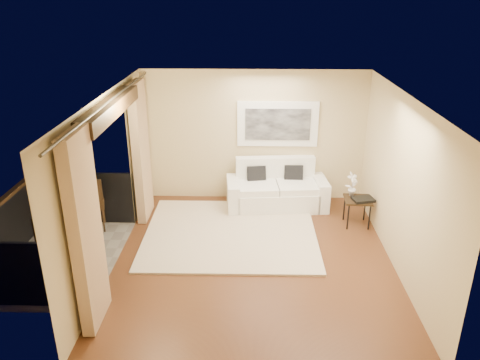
{
  "coord_description": "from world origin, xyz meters",
  "views": [
    {
      "loc": [
        -0.05,
        -6.64,
        4.14
      ],
      "look_at": [
        -0.25,
        0.88,
        1.05
      ],
      "focal_mm": 35.0,
      "sensor_mm": 36.0,
      "label": 1
    }
  ],
  "objects_px": {
    "balcony_chair_near": "(42,245)",
    "balcony_chair_far": "(91,201)",
    "side_table": "(358,202)",
    "bistro_table": "(67,225)",
    "sofa": "(276,190)",
    "orchid": "(352,184)",
    "ice_bucket": "(61,211)"
  },
  "relations": [
    {
      "from": "sofa",
      "to": "orchid",
      "type": "relative_size",
      "value": 4.48
    },
    {
      "from": "balcony_chair_near",
      "to": "balcony_chair_far",
      "type": "bearing_deg",
      "value": 95.63
    },
    {
      "from": "sofa",
      "to": "balcony_chair_far",
      "type": "distance_m",
      "value": 3.6
    },
    {
      "from": "side_table",
      "to": "balcony_chair_near",
      "type": "height_order",
      "value": "balcony_chair_near"
    },
    {
      "from": "sofa",
      "to": "balcony_chair_near",
      "type": "relative_size",
      "value": 2.28
    },
    {
      "from": "bistro_table",
      "to": "balcony_chair_near",
      "type": "relative_size",
      "value": 0.79
    },
    {
      "from": "bistro_table",
      "to": "balcony_chair_near",
      "type": "bearing_deg",
      "value": -117.01
    },
    {
      "from": "side_table",
      "to": "balcony_chair_near",
      "type": "xyz_separation_m",
      "value": [
        -5.16,
        -1.79,
        0.05
      ]
    },
    {
      "from": "orchid",
      "to": "bistro_table",
      "type": "bearing_deg",
      "value": -162.88
    },
    {
      "from": "sofa",
      "to": "side_table",
      "type": "xyz_separation_m",
      "value": [
        1.47,
        -0.81,
        0.13
      ]
    },
    {
      "from": "sofa",
      "to": "bistro_table",
      "type": "bearing_deg",
      "value": -153.25
    },
    {
      "from": "orchid",
      "to": "ice_bucket",
      "type": "bearing_deg",
      "value": -164.71
    },
    {
      "from": "ice_bucket",
      "to": "balcony_chair_far",
      "type": "bearing_deg",
      "value": 77.12
    },
    {
      "from": "sofa",
      "to": "side_table",
      "type": "relative_size",
      "value": 3.89
    },
    {
      "from": "orchid",
      "to": "balcony_chair_far",
      "type": "height_order",
      "value": "balcony_chair_far"
    },
    {
      "from": "bistro_table",
      "to": "ice_bucket",
      "type": "bearing_deg",
      "value": 130.11
    },
    {
      "from": "orchid",
      "to": "balcony_chair_near",
      "type": "distance_m",
      "value": 5.42
    },
    {
      "from": "balcony_chair_far",
      "to": "orchid",
      "type": "bearing_deg",
      "value": 169.85
    },
    {
      "from": "sofa",
      "to": "bistro_table",
      "type": "xyz_separation_m",
      "value": [
        -3.46,
        -2.16,
        0.29
      ]
    },
    {
      "from": "sofa",
      "to": "bistro_table",
      "type": "height_order",
      "value": "sofa"
    },
    {
      "from": "balcony_chair_near",
      "to": "ice_bucket",
      "type": "xyz_separation_m",
      "value": [
        0.11,
        0.58,
        0.29
      ]
    },
    {
      "from": "bistro_table",
      "to": "balcony_chair_far",
      "type": "relative_size",
      "value": 0.68
    },
    {
      "from": "bistro_table",
      "to": "balcony_chair_near",
      "type": "height_order",
      "value": "balcony_chair_near"
    },
    {
      "from": "bistro_table",
      "to": "orchid",
      "type": "bearing_deg",
      "value": 17.12
    },
    {
      "from": "side_table",
      "to": "bistro_table",
      "type": "bearing_deg",
      "value": -164.73
    },
    {
      "from": "side_table",
      "to": "ice_bucket",
      "type": "xyz_separation_m",
      "value": [
        -5.05,
        -1.21,
        0.34
      ]
    },
    {
      "from": "ice_bucket",
      "to": "orchid",
      "type": "bearing_deg",
      "value": 15.29
    },
    {
      "from": "orchid",
      "to": "bistro_table",
      "type": "xyz_separation_m",
      "value": [
        -4.83,
        -1.49,
        -0.13
      ]
    },
    {
      "from": "balcony_chair_far",
      "to": "ice_bucket",
      "type": "relative_size",
      "value": 5.2
    },
    {
      "from": "side_table",
      "to": "orchid",
      "type": "relative_size",
      "value": 1.15
    },
    {
      "from": "orchid",
      "to": "ice_bucket",
      "type": "distance_m",
      "value": 5.13
    },
    {
      "from": "balcony_chair_near",
      "to": "ice_bucket",
      "type": "bearing_deg",
      "value": 96.78
    }
  ]
}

